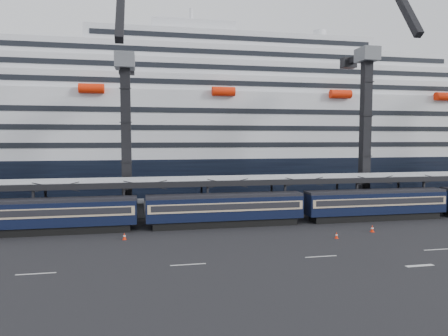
# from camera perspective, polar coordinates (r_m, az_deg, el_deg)

# --- Properties ---
(ground) EXTENTS (260.00, 260.00, 0.00)m
(ground) POSITION_cam_1_polar(r_m,az_deg,el_deg) (42.14, 13.89, -10.49)
(ground) COLOR black
(ground) RESTS_ON ground
(lane_markings) EXTENTS (111.00, 4.27, 0.02)m
(lane_markings) POSITION_cam_1_polar(r_m,az_deg,el_deg) (42.02, 27.34, -10.88)
(lane_markings) COLOR beige
(lane_markings) RESTS_ON ground
(train) EXTENTS (133.05, 3.00, 4.05)m
(train) POSITION_cam_1_polar(r_m,az_deg,el_deg) (49.32, 4.06, -5.61)
(train) COLOR black
(train) RESTS_ON ground
(canopy) EXTENTS (130.00, 6.25, 5.53)m
(canopy) POSITION_cam_1_polar(r_m,az_deg,el_deg) (54.05, 7.73, -1.51)
(canopy) COLOR #94969B
(canopy) RESTS_ON ground
(cruise_ship) EXTENTS (214.09, 28.84, 34.00)m
(cruise_ship) POSITION_cam_1_polar(r_m,az_deg,el_deg) (84.50, 0.06, 5.40)
(cruise_ship) COLOR black
(cruise_ship) RESTS_ON ground
(crane_dark_near) EXTENTS (4.50, 17.75, 35.08)m
(crane_dark_near) POSITION_cam_1_polar(r_m,az_deg,el_deg) (55.59, -13.84, 5.46)
(crane_dark_near) COLOR #4B4D52
(crane_dark_near) RESTS_ON ground
(crane_dark_mid) EXTENTS (4.50, 18.24, 39.64)m
(crane_dark_mid) POSITION_cam_1_polar(r_m,az_deg,el_deg) (63.42, 19.76, 6.46)
(crane_dark_mid) COLOR #4B4D52
(crane_dark_mid) RESTS_ON ground
(traffic_cone_c) EXTENTS (0.38, 0.38, 0.75)m
(traffic_cone_c) POSITION_cam_1_polar(r_m,az_deg,el_deg) (43.81, -14.04, -9.43)
(traffic_cone_c) COLOR red
(traffic_cone_c) RESTS_ON ground
(traffic_cone_d) EXTENTS (0.35, 0.35, 0.70)m
(traffic_cone_d) POSITION_cam_1_polar(r_m,az_deg,el_deg) (44.71, 15.78, -9.22)
(traffic_cone_d) COLOR red
(traffic_cone_d) RESTS_ON ground
(traffic_cone_e) EXTENTS (0.41, 0.41, 0.83)m
(traffic_cone_e) POSITION_cam_1_polar(r_m,az_deg,el_deg) (48.88, 20.42, -8.10)
(traffic_cone_e) COLOR red
(traffic_cone_e) RESTS_ON ground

